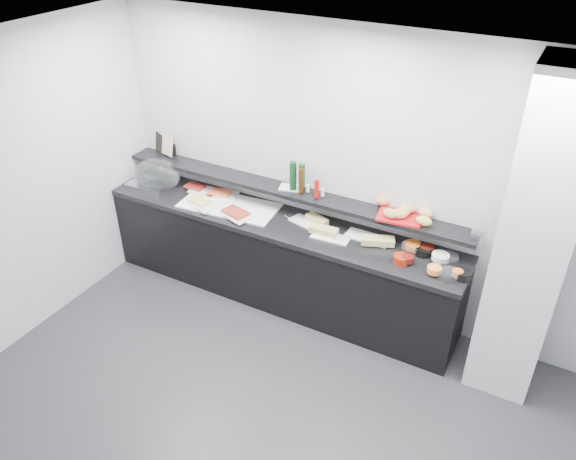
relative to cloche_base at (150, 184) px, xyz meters
The scene contains 57 objects.
ground 2.92m from the cloche_base, 36.85° to the right, with size 5.00×5.00×0.00m, color #2D2D30.
back_wall 2.28m from the cloche_base, ahead, with size 5.00×0.02×2.70m, color #B6B8BE.
ceiling 3.29m from the cloche_base, 36.85° to the right, with size 5.00×5.00×0.00m, color white.
column 3.74m from the cloche_base, ahead, with size 0.50×0.50×2.70m, color silver.
buffet_cabinet 1.60m from the cloche_base, ahead, with size 3.60×0.60×0.85m, color black.
counter_top 1.52m from the cloche_base, ahead, with size 3.62×0.62×0.05m, color black.
wall_shelf 1.55m from the cloche_base, ahead, with size 3.60×0.25×0.04m, color black.
cloche_base is the anchor object (origin of this frame).
cloche_dome 0.14m from the cloche_base, 35.66° to the left, with size 0.49×0.32×0.34m, color silver.
linen_runner 0.97m from the cloche_base, ahead, with size 0.96×0.46×0.01m, color white.
platter_meat_a 0.61m from the cloche_base, 14.80° to the left, with size 0.30×0.20×0.01m, color white.
food_meat_a 0.50m from the cloche_base, 18.28° to the left, with size 0.20×0.13×0.02m, color maroon.
platter_salmon 0.82m from the cloche_base, 13.59° to the left, with size 0.30×0.20×0.01m, color silver.
food_salmon 0.79m from the cloche_base, 12.48° to the left, with size 0.22×0.14×0.02m, color #F75F32.
platter_cheese 0.77m from the cloche_base, ahead, with size 0.28×0.19×0.01m, color silver.
food_cheese 0.70m from the cloche_base, ahead, with size 0.21×0.14×0.02m, color #E9C15A.
platter_meat_b 1.15m from the cloche_base, ahead, with size 0.32×0.21×0.01m, color white.
food_meat_b 1.13m from the cloche_base, ahead, with size 0.25×0.16×0.02m, color maroon.
sandwich_plate_left 1.81m from the cloche_base, ahead, with size 0.36×0.16×0.01m, color white.
sandwich_food_left 1.88m from the cloche_base, ahead, with size 0.22×0.09×0.06m, color #D6BE70.
tongs_left 1.64m from the cloche_base, ahead, with size 0.01×0.01×0.16m, color #A9ABAF.
sandwich_plate_mid 2.09m from the cloche_base, ahead, with size 0.34×0.15×0.01m, color white.
sandwich_food_mid 2.01m from the cloche_base, ahead, with size 0.26×0.10×0.06m, color tan.
tongs_mid 2.17m from the cloche_base, ahead, with size 0.01×0.01×0.16m, color silver.
sandwich_plate_right 2.39m from the cloche_base, ahead, with size 0.40×0.17×0.01m, color white.
sandwich_food_right 2.50m from the cloche_base, ahead, with size 0.29×0.11×0.06m, color tan.
tongs_right 2.53m from the cloche_base, ahead, with size 0.01×0.01×0.16m, color silver.
bowl_glass_fruit 2.79m from the cloche_base, ahead, with size 0.16×0.16×0.07m, color white.
fill_glass_fruit 2.80m from the cloche_base, ahead, with size 0.14×0.14×0.05m, color orange.
bowl_black_jam 2.90m from the cloche_base, ahead, with size 0.14×0.14×0.07m, color black.
fill_black_jam 2.92m from the cloche_base, ahead, with size 0.12×0.12×0.05m, color #4F100B.
bowl_glass_cream 3.11m from the cloche_base, ahead, with size 0.18×0.18×0.07m, color silver.
fill_glass_cream 3.05m from the cloche_base, ahead, with size 0.15×0.15×0.05m, color white.
bowl_red_jam 2.77m from the cloche_base, ahead, with size 0.13×0.13×0.07m, color maroon.
fill_red_jam 2.82m from the cloche_base, ahead, with size 0.10×0.10×0.05m, color #510F0B.
bowl_glass_salmon 3.17m from the cloche_base, ahead, with size 0.16×0.16×0.07m, color white.
fill_glass_salmon 3.06m from the cloche_base, ahead, with size 0.12×0.12×0.05m, color orange.
bowl_black_fruit 3.28m from the cloche_base, ahead, with size 0.14×0.14×0.07m, color black.
fill_black_fruit 3.24m from the cloche_base, ahead, with size 0.09×0.09×0.05m, color orange.
framed_print 0.50m from the cloche_base, 91.02° to the left, with size 0.25×0.02×0.26m, color black.
print_art 0.45m from the cloche_base, 73.99° to the left, with size 0.18×0.00×0.22m, color #D2AB97.
condiment_tray 1.60m from the cloche_base, ahead, with size 0.24×0.15×0.01m, color silver.
bottle_green_a 1.72m from the cloche_base, ahead, with size 0.06×0.06×0.26m, color #0E3310.
bottle_brown 1.73m from the cloche_base, ahead, with size 0.05×0.05×0.24m, color #37200A.
bottle_green_b 1.65m from the cloche_base, ahead, with size 0.06×0.06×0.28m, color #0D3315.
bottle_hot 1.89m from the cloche_base, ahead, with size 0.04×0.04×0.18m, color #B40F0C.
shaker_salt 1.77m from the cloche_base, ahead, with size 0.03×0.03×0.07m, color white.
shaker_pepper 1.92m from the cloche_base, ahead, with size 0.04×0.04×0.07m, color silver.
bread_tray 2.65m from the cloche_base, ahead, with size 0.38×0.27×0.02m, color #AF1215.
bread_roll_nw 2.47m from the cloche_base, ahead, with size 0.12×0.08×0.08m, color #C17A49.
bread_roll_n 2.70m from the cloche_base, ahead, with size 0.14×0.09×0.08m, color #B68245.
bread_roll_ne 2.86m from the cloche_base, ahead, with size 0.14×0.09×0.08m, color tan.
bread_roll_s 2.59m from the cloche_base, ahead, with size 0.14×0.09×0.08m, color #B88046.
bread_roll_se 2.88m from the cloche_base, ahead, with size 0.14×0.09×0.08m, color tan.
bread_roll_midw 2.66m from the cloche_base, ahead, with size 0.14×0.09×0.08m, color #BD8F48.
bread_roll_mide 2.68m from the cloche_base, ahead, with size 0.12×0.08×0.08m, color #B99146.
carafe 3.32m from the cloche_base, ahead, with size 0.11×0.11×0.30m, color white.
Camera 1 is at (1.56, -2.24, 3.63)m, focal length 35.00 mm.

